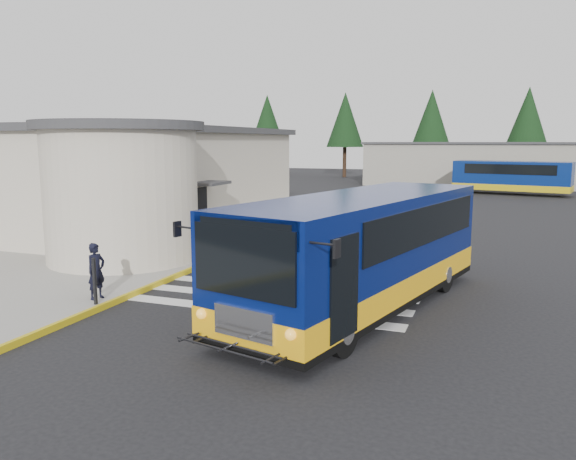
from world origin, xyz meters
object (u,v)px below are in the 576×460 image
(transit_bus, at_px, (362,255))
(bollard, at_px, (95,281))
(pedestrian_a, at_px, (96,271))
(pedestrian_b, at_px, (133,238))
(far_bus_a, at_px, (512,176))

(transit_bus, distance_m, bollard, 6.85)
(pedestrian_a, distance_m, pedestrian_b, 3.99)
(bollard, height_order, far_bus_a, far_bus_a)
(pedestrian_b, bearing_deg, bollard, 11.44)
(transit_bus, bearing_deg, far_bus_a, 97.23)
(transit_bus, height_order, bollard, transit_bus)
(pedestrian_a, xyz_separation_m, pedestrian_b, (-1.51, 3.69, 0.19))
(pedestrian_a, xyz_separation_m, far_bus_a, (10.87, 37.21, 0.60))
(bollard, bearing_deg, pedestrian_a, 124.36)
(pedestrian_a, height_order, bollard, pedestrian_a)
(pedestrian_a, height_order, pedestrian_b, pedestrian_b)
(transit_bus, relative_size, pedestrian_a, 7.16)
(far_bus_a, bearing_deg, transit_bus, -175.10)
(transit_bus, distance_m, far_bus_a, 35.39)
(transit_bus, xyz_separation_m, far_bus_a, (4.24, 35.14, 0.10))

